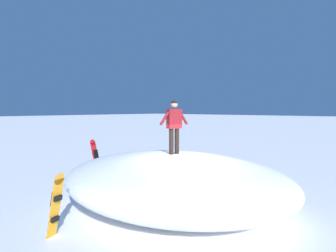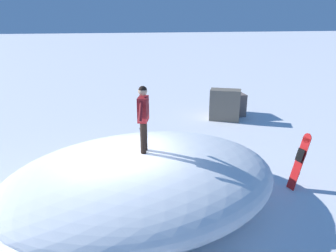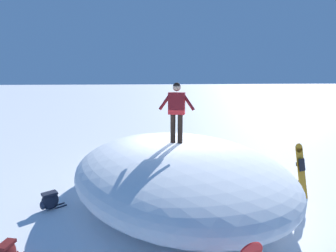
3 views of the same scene
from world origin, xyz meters
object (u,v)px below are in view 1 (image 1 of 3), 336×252
at_px(snowboarder_standing, 174,122).
at_px(backpack_near, 184,166).
at_px(snowboard_secondary_upright, 56,205).
at_px(backpack_far, 220,174).
at_px(snowboard_primary_upright, 96,158).

xyz_separation_m(snowboarder_standing, backpack_near, (-3.55, -2.39, -2.34)).
bearing_deg(snowboard_secondary_upright, backpack_far, 177.80).
xyz_separation_m(snowboard_primary_upright, snowboard_secondary_upright, (3.52, 3.94, -0.06)).
bearing_deg(backpack_near, snowboarder_standing, 33.91).
height_order(backpack_near, backpack_far, backpack_far).
xyz_separation_m(backpack_near, backpack_far, (0.17, 2.07, 0.01)).
distance_m(snowboarder_standing, backpack_near, 4.88).
relative_size(snowboard_secondary_upright, backpack_far, 2.37).
relative_size(backpack_near, backpack_far, 0.87).
bearing_deg(snowboard_primary_upright, snowboard_secondary_upright, 48.19).
distance_m(snowboard_secondary_upright, backpack_far, 6.88).
distance_m(backpack_near, backpack_far, 2.08).
xyz_separation_m(snowboard_primary_upright, backpack_near, (-3.50, 2.12, -0.64)).
bearing_deg(snowboard_primary_upright, snowboarder_standing, 89.35).
height_order(snowboarder_standing, backpack_far, snowboarder_standing).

